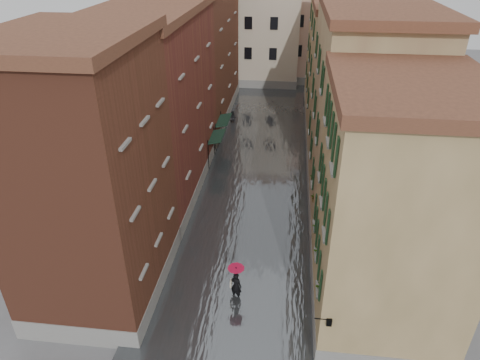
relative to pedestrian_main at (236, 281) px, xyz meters
The scene contains 16 objects.
ground 2.48m from the pedestrian_main, 90.56° to the left, with size 120.00×120.00×0.00m, color #5D5D5F.
floodwater 15.21m from the pedestrian_main, 90.08° to the left, with size 10.00×60.00×0.20m, color #4A4E52.
building_left_near 8.80m from the pedestrian_main, behind, with size 6.00×8.00×13.00m, color brown.
building_left_mid 14.12m from the pedestrian_main, 122.16° to the left, with size 6.00×14.00×12.50m, color brown.
building_left_far 27.71m from the pedestrian_main, 105.02° to the left, with size 6.00×16.00×14.00m, color brown.
building_right_near 8.33m from the pedestrian_main, ahead, with size 6.00×8.00×11.50m, color olive.
building_right_mid 14.19m from the pedestrian_main, 58.00° to the left, with size 6.00×14.00×13.00m, color tan.
building_right_far 27.46m from the pedestrian_main, 75.07° to the left, with size 6.00×16.00×11.50m, color olive.
building_end_cream 40.63m from the pedestrian_main, 94.30° to the left, with size 12.00×9.00×13.00m, color beige.
building_end_pink 42.86m from the pedestrian_main, 81.93° to the left, with size 10.00×9.00×12.00m, color tan.
awning_near 15.57m from the pedestrian_main, 103.07° to the left, with size 1.09×2.85×2.80m.
awning_far 19.07m from the pedestrian_main, 100.62° to the left, with size 1.09×3.08×2.80m.
wall_lantern 6.04m from the pedestrian_main, 41.65° to the right, with size 0.71×0.22×0.35m.
window_planters 5.46m from the pedestrian_main, 34.08° to the left, with size 0.59×10.87×0.84m.
pedestrian_main is the anchor object (origin of this frame).
pedestrian_far 24.01m from the pedestrian_main, 97.96° to the left, with size 0.73×0.57×1.51m, color black.
Camera 1 is at (2.18, -18.67, 16.66)m, focal length 32.00 mm.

